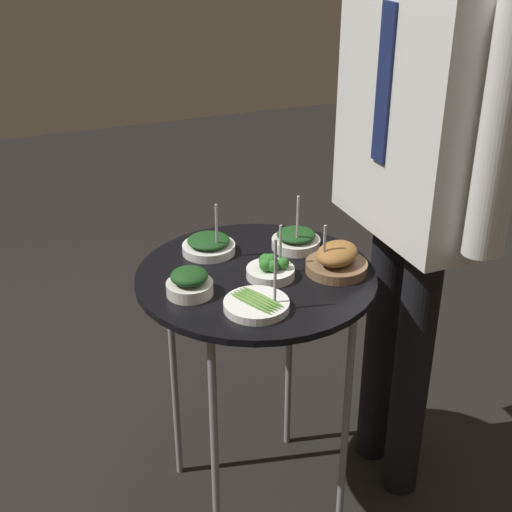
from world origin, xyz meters
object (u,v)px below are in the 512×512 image
object	(u,v)px
waiter_figure	(419,143)
bowl_roast_far_rim	(337,260)
bowl_spinach_back_left	(296,240)
bowl_spinach_mid_right	(209,245)
serving_cart	(256,296)
bowl_asparagus_front_center	(257,304)
bowl_broccoli_mid_left	(271,269)
bowl_spinach_back_right	(190,283)

from	to	relation	value
waiter_figure	bowl_roast_far_rim	bearing A→B (deg)	-82.73
bowl_spinach_back_left	waiter_figure	size ratio (longest dim) A/B	0.10
bowl_spinach_mid_right	bowl_roast_far_rim	size ratio (longest dim) A/B	0.94
serving_cart	bowl_spinach_back_left	bearing A→B (deg)	122.02
bowl_roast_far_rim	waiter_figure	bearing A→B (deg)	97.27
bowl_asparagus_front_center	bowl_broccoli_mid_left	bearing A→B (deg)	145.37
bowl_spinach_back_left	waiter_figure	world-z (taller)	waiter_figure
bowl_spinach_back_right	bowl_broccoli_mid_left	bearing A→B (deg)	91.63
bowl_broccoli_mid_left	bowl_spinach_mid_right	size ratio (longest dim) A/B	0.87
bowl_broccoli_mid_left	bowl_spinach_mid_right	xyz separation A→B (m)	(-0.19, -0.10, -0.00)
bowl_spinach_back_left	bowl_spinach_mid_right	bearing A→B (deg)	-104.93
bowl_spinach_mid_right	bowl_asparagus_front_center	bearing A→B (deg)	1.82
bowl_spinach_back_left	bowl_spinach_mid_right	distance (m)	0.24
bowl_spinach_mid_right	bowl_roast_far_rim	world-z (taller)	bowl_spinach_mid_right
bowl_broccoli_mid_left	bowl_spinach_mid_right	bearing A→B (deg)	-152.20
bowl_broccoli_mid_left	waiter_figure	distance (m)	0.49
bowl_spinach_back_right	bowl_spinach_mid_right	distance (m)	0.23
bowl_broccoli_mid_left	bowl_roast_far_rim	bearing A→B (deg)	78.26
bowl_spinach_back_right	bowl_asparagus_front_center	world-z (taller)	bowl_asparagus_front_center
bowl_asparagus_front_center	bowl_spinach_back_left	bearing A→B (deg)	139.82
bowl_spinach_back_left	waiter_figure	distance (m)	0.42
bowl_asparagus_front_center	waiter_figure	xyz separation A→B (m)	(-0.13, 0.49, 0.29)
serving_cart	bowl_spinach_back_right	size ratio (longest dim) A/B	6.72
bowl_spinach_mid_right	waiter_figure	size ratio (longest dim) A/B	0.09
bowl_spinach_back_right	bowl_roast_far_rim	distance (m)	0.38
bowl_roast_far_rim	bowl_spinach_back_left	bearing A→B (deg)	-166.87
bowl_spinach_back_left	bowl_broccoli_mid_left	bearing A→B (deg)	-45.00
serving_cart	bowl_roast_far_rim	size ratio (longest dim) A/B	4.68
serving_cart	bowl_spinach_mid_right	size ratio (longest dim) A/B	5.00
bowl_broccoli_mid_left	bowl_spinach_back_right	world-z (taller)	bowl_broccoli_mid_left
serving_cart	bowl_asparagus_front_center	world-z (taller)	bowl_asparagus_front_center
bowl_spinach_mid_right	waiter_figure	bearing A→B (deg)	68.68
bowl_roast_far_rim	bowl_asparagus_front_center	size ratio (longest dim) A/B	0.90
waiter_figure	bowl_broccoli_mid_left	bearing A→B (deg)	-90.73
serving_cart	bowl_spinach_mid_right	distance (m)	0.20
bowl_spinach_mid_right	serving_cart	bearing A→B (deg)	24.75
bowl_broccoli_mid_left	waiter_figure	xyz separation A→B (m)	(0.01, 0.40, 0.28)
bowl_broccoli_mid_left	bowl_spinach_mid_right	world-z (taller)	bowl_spinach_mid_right
bowl_spinach_back_right	bowl_spinach_mid_right	xyz separation A→B (m)	(-0.20, 0.11, -0.01)
bowl_roast_far_rim	bowl_asparagus_front_center	bearing A→B (deg)	-69.61
serving_cart	bowl_spinach_back_left	size ratio (longest dim) A/B	4.60
bowl_broccoli_mid_left	bowl_roast_far_rim	size ratio (longest dim) A/B	0.81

